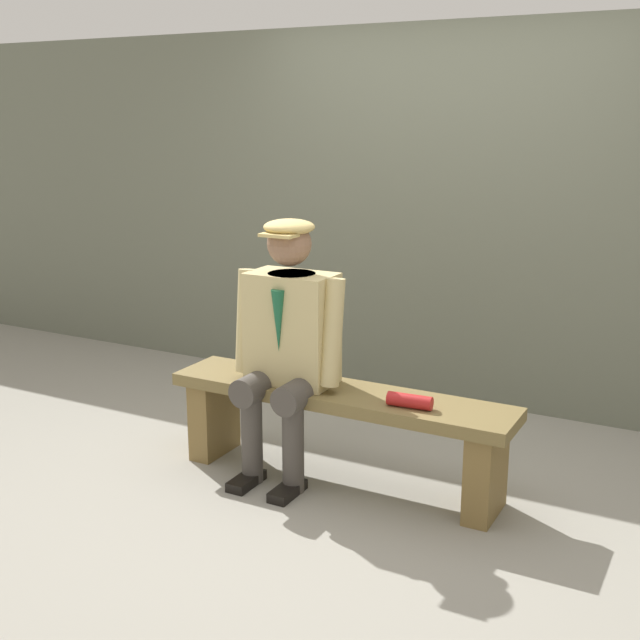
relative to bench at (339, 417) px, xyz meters
The scene contains 5 objects.
ground_plane 0.36m from the bench, ahead, with size 30.00×30.00×0.00m, color gray.
bench is the anchor object (origin of this frame).
seated_man 0.48m from the bench, ahead, with size 0.61×0.52×1.35m.
rolled_magazine 0.45m from the bench, behind, with size 0.07×0.07×0.22m, color #B21E1E.
stadium_wall 1.78m from the bench, 90.00° to the right, with size 12.00×0.24×2.40m, color #636757.
Camera 1 is at (-1.76, 3.48, 1.86)m, focal length 45.85 mm.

